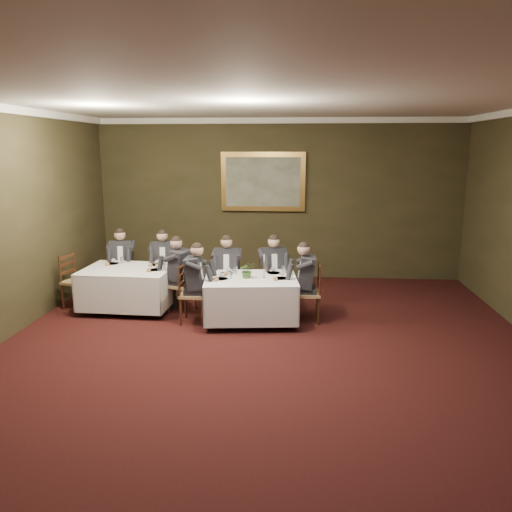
# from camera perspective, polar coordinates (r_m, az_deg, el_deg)

# --- Properties ---
(ground) EXTENTS (10.00, 10.00, 0.00)m
(ground) POSITION_cam_1_polar(r_m,az_deg,el_deg) (6.70, 0.87, -13.13)
(ground) COLOR black
(ground) RESTS_ON ground
(ceiling) EXTENTS (8.00, 10.00, 0.10)m
(ceiling) POSITION_cam_1_polar(r_m,az_deg,el_deg) (6.09, 0.98, 18.16)
(ceiling) COLOR silver
(ceiling) RESTS_ON back_wall
(back_wall) EXTENTS (8.00, 0.10, 3.50)m
(back_wall) POSITION_cam_1_polar(r_m,az_deg,el_deg) (11.11, 2.62, 6.46)
(back_wall) COLOR #2D2A16
(back_wall) RESTS_ON ground
(crown_molding) EXTENTS (8.00, 10.00, 0.12)m
(crown_molding) POSITION_cam_1_polar(r_m,az_deg,el_deg) (6.08, 0.97, 17.60)
(crown_molding) COLOR white
(crown_molding) RESTS_ON back_wall
(table_main) EXTENTS (1.66, 1.33, 0.67)m
(table_main) POSITION_cam_1_polar(r_m,az_deg,el_deg) (8.36, -0.61, -4.58)
(table_main) COLOR black
(table_main) RESTS_ON ground
(table_second) EXTENTS (1.62, 1.26, 0.67)m
(table_second) POSITION_cam_1_polar(r_m,az_deg,el_deg) (9.29, -14.35, -3.26)
(table_second) COLOR black
(table_second) RESTS_ON ground
(chair_main_backleft) EXTENTS (0.45, 0.43, 1.00)m
(chair_main_backleft) POSITION_cam_1_polar(r_m,az_deg,el_deg) (9.17, -3.26, -4.16)
(chair_main_backleft) COLOR #96764C
(chair_main_backleft) RESTS_ON ground
(diner_main_backleft) EXTENTS (0.43, 0.49, 1.35)m
(diner_main_backleft) POSITION_cam_1_polar(r_m,az_deg,el_deg) (9.09, -3.28, -2.80)
(diner_main_backleft) COLOR black
(diner_main_backleft) RESTS_ON chair_main_backleft
(chair_main_backright) EXTENTS (0.55, 0.53, 1.00)m
(chair_main_backright) POSITION_cam_1_polar(r_m,az_deg,el_deg) (9.18, 1.85, -4.13)
(chair_main_backright) COLOR #96764C
(chair_main_backright) RESTS_ON ground
(diner_main_backright) EXTENTS (0.53, 0.58, 1.35)m
(diner_main_backright) POSITION_cam_1_polar(r_m,az_deg,el_deg) (9.11, 1.88, -2.77)
(diner_main_backright) COLOR black
(diner_main_backright) RESTS_ON chair_main_backright
(chair_main_endleft) EXTENTS (0.42, 0.44, 1.00)m
(chair_main_endleft) POSITION_cam_1_polar(r_m,az_deg,el_deg) (8.45, -7.21, -5.67)
(chair_main_endleft) COLOR #96764C
(chair_main_endleft) RESTS_ON ground
(diner_main_endleft) EXTENTS (0.48, 0.42, 1.35)m
(diner_main_endleft) POSITION_cam_1_polar(r_m,az_deg,el_deg) (8.38, -7.17, -4.19)
(diner_main_endleft) COLOR black
(diner_main_endleft) RESTS_ON chair_main_endleft
(chair_main_endright) EXTENTS (0.42, 0.44, 1.00)m
(chair_main_endright) POSITION_cam_1_polar(r_m,az_deg,el_deg) (8.48, 5.97, -5.58)
(chair_main_endright) COLOR #96764C
(chair_main_endright) RESTS_ON ground
(diner_main_endright) EXTENTS (0.48, 0.42, 1.35)m
(diner_main_endright) POSITION_cam_1_polar(r_m,az_deg,el_deg) (8.42, 5.92, -4.09)
(diner_main_endright) COLOR black
(diner_main_endright) RESTS_ON chair_main_endright
(chair_sec_backleft) EXTENTS (0.50, 0.49, 1.00)m
(chair_sec_backleft) POSITION_cam_1_polar(r_m,az_deg,el_deg) (10.20, -14.90, -2.86)
(chair_sec_backleft) COLOR #96764C
(chair_sec_backleft) RESTS_ON ground
(diner_sec_backleft) EXTENTS (0.47, 0.54, 1.35)m
(diner_sec_backleft) POSITION_cam_1_polar(r_m,az_deg,el_deg) (10.13, -14.99, -1.63)
(diner_sec_backleft) COLOR black
(diner_sec_backleft) RESTS_ON chair_sec_backleft
(chair_sec_backright) EXTENTS (0.49, 0.47, 1.00)m
(chair_sec_backright) POSITION_cam_1_polar(r_m,az_deg,el_deg) (9.92, -10.39, -3.06)
(chair_sec_backright) COLOR #96764C
(chair_sec_backright) RESTS_ON ground
(diner_sec_backright) EXTENTS (0.46, 0.53, 1.35)m
(diner_sec_backright) POSITION_cam_1_polar(r_m,az_deg,el_deg) (9.86, -10.45, -1.80)
(diner_sec_backright) COLOR black
(diner_sec_backright) RESTS_ON chair_sec_backright
(chair_sec_endright) EXTENTS (0.53, 0.54, 1.00)m
(chair_sec_endright) POSITION_cam_1_polar(r_m,az_deg,el_deg) (9.02, -8.40, -4.55)
(chair_sec_endright) COLOR #96764C
(chair_sec_endright) RESTS_ON ground
(diner_sec_endright) EXTENTS (0.58, 0.52, 1.35)m
(diner_sec_endright) POSITION_cam_1_polar(r_m,az_deg,el_deg) (8.97, -8.51, -3.14)
(diner_sec_endright) COLOR black
(diner_sec_endright) RESTS_ON chair_sec_endright
(chair_sec_endleft) EXTENTS (0.52, 0.54, 1.00)m
(chair_sec_endleft) POSITION_cam_1_polar(r_m,az_deg,el_deg) (9.73, -19.76, -3.91)
(chair_sec_endleft) COLOR #96764C
(chair_sec_endleft) RESTS_ON ground
(centerpiece) EXTENTS (0.31, 0.28, 0.28)m
(centerpiece) POSITION_cam_1_polar(r_m,az_deg,el_deg) (8.24, -1.01, -1.55)
(centerpiece) COLOR #2D5926
(centerpiece) RESTS_ON table_main
(candlestick) EXTENTS (0.06, 0.06, 0.41)m
(candlestick) POSITION_cam_1_polar(r_m,az_deg,el_deg) (8.26, 0.92, -1.45)
(candlestick) COLOR #AF8A35
(candlestick) RESTS_ON table_main
(place_setting_table_main) EXTENTS (0.33, 0.31, 0.14)m
(place_setting_table_main) POSITION_cam_1_polar(r_m,az_deg,el_deg) (8.60, -3.02, -1.73)
(place_setting_table_main) COLOR white
(place_setting_table_main) RESTS_ON table_main
(place_setting_table_second) EXTENTS (0.33, 0.31, 0.14)m
(place_setting_table_second) POSITION_cam_1_polar(r_m,az_deg,el_deg) (9.66, -15.74, -0.62)
(place_setting_table_second) COLOR white
(place_setting_table_second) RESTS_ON table_second
(painting) EXTENTS (1.84, 0.09, 1.28)m
(painting) POSITION_cam_1_polar(r_m,az_deg,el_deg) (11.03, 0.82, 8.48)
(painting) COLOR gold
(painting) RESTS_ON back_wall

